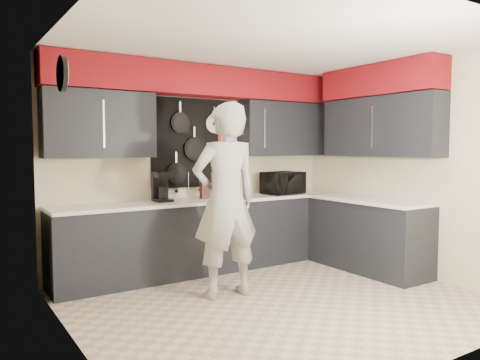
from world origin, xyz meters
TOP-DOWN VIEW (x-y plane):
  - ground at (0.00, 0.00)m, footprint 4.00×4.00m
  - back_wall_assembly at (0.01, 1.60)m, footprint 4.00×0.36m
  - right_wall_assembly at (1.85, 0.26)m, footprint 0.36×3.50m
  - left_wall_assembly at (-1.99, 0.02)m, footprint 0.05×3.50m
  - base_cabinets at (0.49, 1.13)m, footprint 3.95×2.20m
  - microwave at (1.14, 1.40)m, footprint 0.61×0.46m
  - knife_block at (-0.05, 1.48)m, footprint 0.11×0.11m
  - utensil_crock at (0.08, 1.47)m, footprint 0.11×0.11m
  - coffee_maker at (-0.63, 1.48)m, footprint 0.20×0.24m
  - person at (-0.37, 0.43)m, footprint 0.77×0.53m

SIDE VIEW (x-z plane):
  - ground at x=0.00m, z-range 0.00..0.00m
  - base_cabinets at x=0.49m, z-range 0.00..0.92m
  - utensil_crock at x=0.08m, z-range 0.92..1.06m
  - person at x=-0.37m, z-range 0.00..2.03m
  - knife_block at x=-0.05m, z-range 0.92..1.13m
  - microwave at x=1.14m, z-range 0.92..1.23m
  - coffee_maker at x=-0.63m, z-range 0.93..1.28m
  - left_wall_assembly at x=-1.99m, z-range 0.03..2.63m
  - right_wall_assembly at x=1.85m, z-range 0.64..3.24m
  - back_wall_assembly at x=0.01m, z-range 0.71..3.31m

